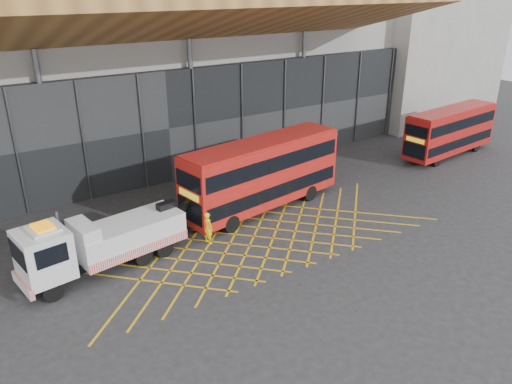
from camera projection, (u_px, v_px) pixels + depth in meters
ground_plane at (225, 253)px, 27.08m from camera, size 120.00×120.00×0.00m
road_markings at (261, 242)px, 28.28m from camera, size 21.56×7.16×0.01m
construction_building at (127, 46)px, 38.74m from camera, size 55.00×23.97×18.00m
east_building at (415, 19)px, 51.50m from camera, size 15.00×12.00×20.00m
recovery_truck at (99, 242)px, 24.94m from camera, size 9.96×3.62×3.45m
bus_towed at (262, 172)px, 31.40m from camera, size 11.53×4.38×4.58m
bus_second at (450, 130)px, 41.40m from camera, size 9.99×3.26×3.99m
worker at (208, 228)px, 27.82m from camera, size 0.59×0.77×1.88m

